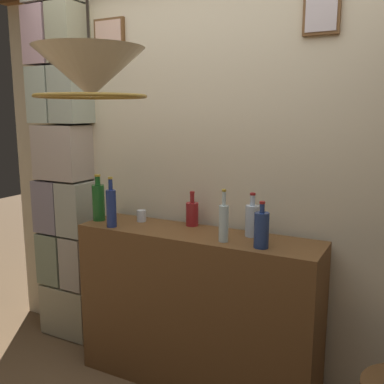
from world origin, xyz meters
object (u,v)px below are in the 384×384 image
liquor_bottle_bourbon (192,213)px  glass_tumbler_rocks (141,216)px  liquor_bottle_port (98,202)px  pendant_lamp (90,74)px  liquor_bottle_rum (261,229)px  liquor_bottle_vermouth (224,222)px  liquor_bottle_rye (252,220)px  liquor_bottle_scotch (111,207)px

liquor_bottle_bourbon → glass_tumbler_rocks: liquor_bottle_bourbon is taller
liquor_bottle_port → pendant_lamp: pendant_lamp is taller
liquor_bottle_bourbon → liquor_bottle_port: (-0.60, -0.16, 0.05)m
liquor_bottle_rum → liquor_bottle_port: liquor_bottle_port is taller
liquor_bottle_vermouth → liquor_bottle_bourbon: (-0.31, 0.22, -0.03)m
glass_tumbler_rocks → pendant_lamp: 1.15m
liquor_bottle_port → liquor_bottle_rye: liquor_bottle_port is taller
liquor_bottle_vermouth → liquor_bottle_port: (-0.90, 0.05, 0.02)m
glass_tumbler_rocks → pendant_lamp: bearing=-70.1°
liquor_bottle_rum → liquor_bottle_scotch: (-0.95, -0.03, 0.03)m
liquor_bottle_vermouth → liquor_bottle_bourbon: size_ratio=1.34×
liquor_bottle_bourbon → liquor_bottle_port: liquor_bottle_port is taller
liquor_bottle_scotch → liquor_bottle_bourbon: bearing=31.0°
liquor_bottle_rye → liquor_bottle_vermouth: bearing=-120.8°
liquor_bottle_vermouth → liquor_bottle_rum: liquor_bottle_vermouth is taller
liquor_bottle_rum → liquor_bottle_vermouth: bearing=177.8°
liquor_bottle_vermouth → pendant_lamp: bearing=-121.2°
liquor_bottle_rye → pendant_lamp: pendant_lamp is taller
liquor_bottle_bourbon → glass_tumbler_rocks: 0.35m
liquor_bottle_bourbon → liquor_bottle_rum: size_ratio=0.88×
liquor_bottle_rum → glass_tumbler_rocks: size_ratio=3.36×
liquor_bottle_port → liquor_bottle_vermouth: bearing=-3.4°
liquor_bottle_rum → liquor_bottle_bourbon: bearing=156.6°
liquor_bottle_port → liquor_bottle_scotch: bearing=-27.6°
liquor_bottle_vermouth → liquor_bottle_port: size_ratio=0.96×
liquor_bottle_bourbon → liquor_bottle_rye: (0.41, -0.05, 0.02)m
liquor_bottle_rye → liquor_bottle_scotch: liquor_bottle_scotch is taller
liquor_bottle_rye → liquor_bottle_rum: bearing=-56.9°
pendant_lamp → liquor_bottle_bourbon: bearing=85.8°
pendant_lamp → liquor_bottle_rum: bearing=45.6°
liquor_bottle_bourbon → liquor_bottle_rye: bearing=-6.7°
liquor_bottle_vermouth → liquor_bottle_rum: 0.22m
liquor_bottle_vermouth → liquor_bottle_scotch: bearing=-177.1°
liquor_bottle_rye → liquor_bottle_port: bearing=-173.4°
liquor_bottle_port → pendant_lamp: bearing=-50.8°
liquor_bottle_vermouth → pendant_lamp: 1.03m
liquor_bottle_scotch → glass_tumbler_rocks: liquor_bottle_scotch is taller
liquor_bottle_port → pendant_lamp: 1.12m
liquor_bottle_bourbon → pendant_lamp: 1.13m
liquor_bottle_bourbon → liquor_bottle_rum: bearing=-23.4°
liquor_bottle_port → pendant_lamp: (0.54, -0.66, 0.73)m
liquor_bottle_vermouth → liquor_bottle_scotch: size_ratio=0.94×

